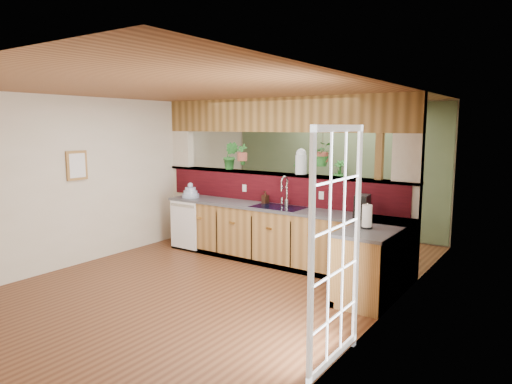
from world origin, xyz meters
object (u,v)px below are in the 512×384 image
Objects in this scene: faucet at (285,190)px; glass_jar at (301,161)px; paper_towel at (367,217)px; dish_stack at (190,193)px; coffee_maker at (362,207)px; soap_dispenser at (265,197)px; shelving_console at (320,208)px.

glass_jar is (0.16, 0.22, 0.44)m from faucet.
faucet reaches higher than paper_towel.
glass_jar is (1.97, 0.43, 0.61)m from dish_stack.
coffee_maker is at bearing -0.08° from dish_stack.
soap_dispenser is 0.64× the size of paper_towel.
dish_stack reaches higher than soap_dispenser.
soap_dispenser is 2.19m from paper_towel.
soap_dispenser is (1.43, 0.23, 0.02)m from dish_stack.
faucet is 0.51m from glass_jar.
shelving_console is (-0.05, 2.10, -0.50)m from soap_dispenser.
paper_towel reaches higher than dish_stack.
paper_towel is (3.46, -0.58, 0.06)m from dish_stack.
paper_towel reaches higher than shelving_console.
paper_towel is at bearing -70.35° from coffee_maker.
glass_jar is at bearing 152.67° from coffee_maker.
soap_dispenser is 2.16m from shelving_console.
dish_stack is 3.17m from coffee_maker.
soap_dispenser reaches higher than shelving_console.
glass_jar reaches higher than coffee_maker.
paper_towel is at bearing -34.29° from glass_jar.
dish_stack is at bearing -124.25° from shelving_console.
glass_jar is at bearing -76.45° from shelving_console.
paper_towel is at bearing -25.81° from faucet.
faucet is 1.84m from paper_towel.
coffee_maker is at bearing -7.68° from soap_dispenser.
coffee_maker is (3.17, -0.00, 0.07)m from dish_stack.
glass_jar is at bearing 20.81° from soap_dispenser.
dish_stack is 3.51m from paper_towel.
coffee_maker is 0.78× the size of glass_jar.
soap_dispenser is at bearing 165.08° from coffee_maker.
coffee_maker is at bearing -9.15° from faucet.
coffee_maker is 0.20× the size of shelving_console.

